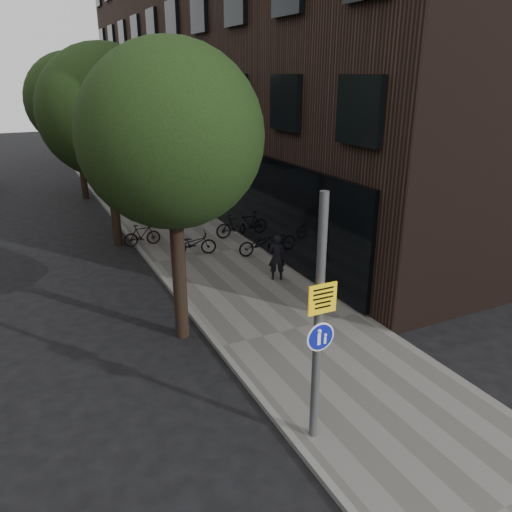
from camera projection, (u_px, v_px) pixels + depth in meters
ground at (363, 402)px, 10.76m from camera, size 120.00×120.00×0.00m
sidewalk at (209, 255)px, 19.28m from camera, size 4.50×60.00×0.12m
curb_edge at (151, 264)px, 18.35m from camera, size 0.15×60.00×0.13m
building_right_dark_brick at (261, 31)px, 29.70m from camera, size 12.00×40.00×18.00m
street_tree_near at (173, 143)px, 11.87m from camera, size 4.40×4.40×7.50m
street_tree_mid at (107, 116)px, 19.04m from camera, size 5.00×5.00×7.80m
street_tree_far at (76, 104)px, 26.63m from camera, size 5.00×5.00×7.80m
signpost at (318, 323)px, 8.80m from camera, size 0.55×0.16×4.79m
pedestrian at (277, 257)px, 16.61m from camera, size 0.67×0.57×1.57m
parked_bike_facade_near at (260, 243)px, 19.00m from camera, size 1.78×0.71×0.92m
parked_bike_facade_far at (235, 226)px, 21.01m from camera, size 1.71×0.56×1.02m
parked_bike_curb_near at (194, 243)px, 18.98m from camera, size 1.82×0.98×0.91m
parked_bike_curb_far at (142, 235)px, 20.00m from camera, size 1.49×0.47×0.89m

